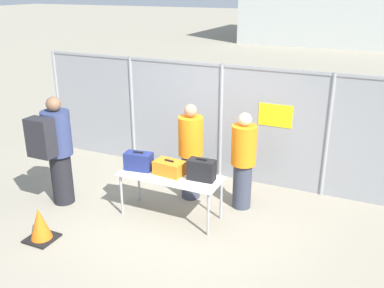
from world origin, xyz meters
The scene contains 11 objects.
ground_plane centered at (0.00, 0.00, 0.00)m, with size 120.00×120.00×0.00m, color gray.
fence_section centered at (0.01, 1.92, 1.13)m, with size 7.78×0.07×2.17m.
inspection_table centered at (-0.13, 0.13, 0.66)m, with size 1.62×0.65×0.72m.
suitcase_navy centered at (-0.69, 0.12, 0.86)m, with size 0.46×0.28×0.31m.
suitcase_orange centered at (-0.16, 0.16, 0.83)m, with size 0.48×0.33×0.24m.
suitcase_black centered at (0.37, 0.19, 0.88)m, with size 0.42×0.23×0.34m.
traveler_hooded centered at (-2.02, -0.26, 1.01)m, with size 0.46×0.71×1.84m.
security_worker_near centered at (-0.13, 0.87, 0.87)m, with size 0.41×0.41×1.67m.
security_worker_far centered at (0.78, 0.91, 0.84)m, with size 0.40×0.40×1.63m.
utility_trailer centered at (1.46, 3.42, 0.40)m, with size 4.40×2.34×0.67m.
traffic_cone centered at (-1.55, -1.25, 0.24)m, with size 0.41×0.41×0.51m.
Camera 1 is at (2.69, -5.20, 3.50)m, focal length 40.00 mm.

